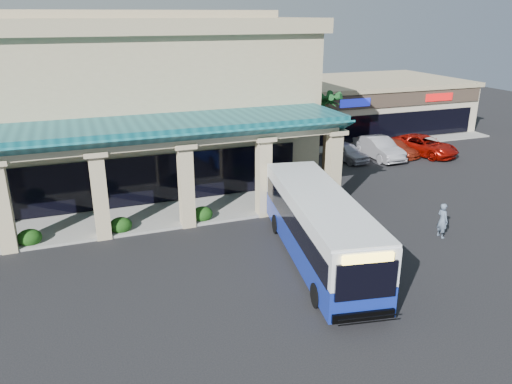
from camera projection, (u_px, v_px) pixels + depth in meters
name	position (u px, v px, depth m)	size (l,w,h in m)	color
ground	(273.00, 257.00, 24.18)	(110.00, 110.00, 0.00)	black
main_building	(75.00, 99.00, 33.75)	(30.80, 14.80, 11.35)	tan
arcade	(87.00, 178.00, 26.59)	(30.00, 6.20, 5.70)	#0E4D57
strip_mall	(348.00, 105.00, 50.44)	(22.50, 12.50, 4.90)	beige
palm_0	(325.00, 130.00, 35.57)	(2.40, 2.40, 6.60)	#0E3815
palm_1	(318.00, 126.00, 38.68)	(2.40, 2.40, 5.80)	#0E3815
broadleaf_tree	(270.00, 122.00, 42.60)	(2.60, 2.60, 4.81)	#13390D
transit_bus	(319.00, 228.00, 23.36)	(2.75, 11.80, 3.30)	#142BA1
pedestrian	(442.00, 220.00, 26.08)	(0.69, 0.45, 1.89)	slate
car_silver	(346.00, 152.00, 39.95)	(1.72, 4.27, 1.45)	#A2A0AF
car_white	(379.00, 148.00, 40.45)	(1.85, 5.30, 1.75)	#9E9DA5
car_red	(395.00, 148.00, 41.42)	(1.81, 4.46, 1.30)	#9B2A15
car_gray	(424.00, 145.00, 41.51)	(2.64, 5.72, 1.59)	#990D06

